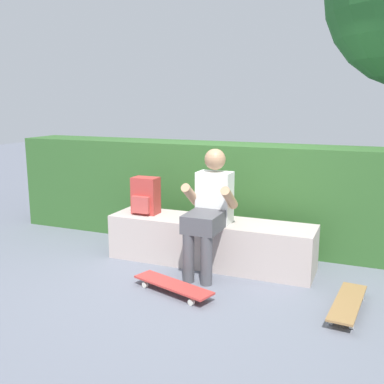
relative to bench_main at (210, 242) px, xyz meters
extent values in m
plane|color=slate|center=(0.00, -0.45, -0.24)|extent=(24.00, 24.00, 0.00)
cube|color=#B7A69F|center=(0.00, 0.00, 0.00)|extent=(2.15, 0.52, 0.47)
cube|color=white|center=(0.08, -0.08, 0.50)|extent=(0.34, 0.22, 0.52)
sphere|color=tan|center=(0.08, -0.08, 0.88)|extent=(0.21, 0.21, 0.21)
cube|color=#4C4C51|center=(0.08, -0.39, 0.32)|extent=(0.32, 0.40, 0.17)
cylinder|color=#4C4C51|center=(-0.01, -0.54, 0.00)|extent=(0.11, 0.11, 0.47)
cylinder|color=#4C4C51|center=(0.17, -0.54, 0.00)|extent=(0.11, 0.11, 0.47)
cylinder|color=tan|center=(-0.12, -0.22, 0.54)|extent=(0.09, 0.33, 0.27)
cylinder|color=tan|center=(0.28, -0.22, 0.54)|extent=(0.09, 0.33, 0.27)
cube|color=#BC3833|center=(-0.04, -0.84, -0.15)|extent=(0.82, 0.44, 0.02)
cylinder|color=silver|center=(0.25, -0.85, -0.21)|extent=(0.06, 0.05, 0.05)
cylinder|color=silver|center=(0.20, -0.99, -0.21)|extent=(0.06, 0.05, 0.05)
cylinder|color=silver|center=(-0.28, -0.68, -0.21)|extent=(0.06, 0.05, 0.05)
cylinder|color=silver|center=(-0.33, -0.82, -0.21)|extent=(0.06, 0.05, 0.05)
cube|color=olive|center=(1.42, -0.61, -0.15)|extent=(0.27, 0.81, 0.02)
cylinder|color=silver|center=(1.37, -0.33, -0.21)|extent=(0.04, 0.06, 0.05)
cylinder|color=silver|center=(1.52, -0.34, -0.21)|extent=(0.04, 0.06, 0.05)
cylinder|color=silver|center=(1.32, -0.88, -0.21)|extent=(0.04, 0.06, 0.05)
cylinder|color=silver|center=(1.47, -0.90, -0.21)|extent=(0.04, 0.06, 0.05)
cube|color=#B23833|center=(-0.75, 0.00, 0.44)|extent=(0.28, 0.18, 0.40)
cube|color=#BF4843|center=(-0.75, -0.11, 0.36)|extent=(0.20, 0.05, 0.18)
cube|color=#305C29|center=(0.20, 0.81, 0.36)|extent=(6.10, 0.60, 1.19)
camera|label=1|loc=(1.56, -4.25, 1.45)|focal=42.31mm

